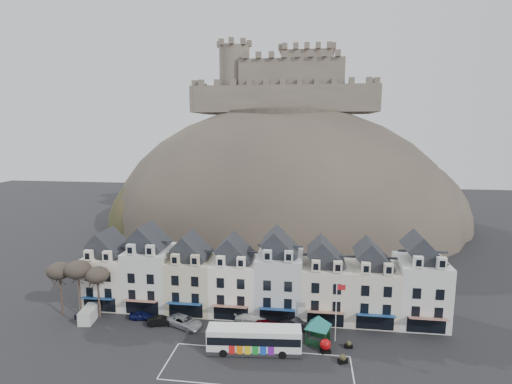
% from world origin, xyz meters
% --- Properties ---
extents(ground, '(300.00, 300.00, 0.00)m').
position_xyz_m(ground, '(0.00, 0.00, 0.00)').
color(ground, black).
rests_on(ground, ground).
extents(coach_bay_markings, '(22.00, 7.50, 0.01)m').
position_xyz_m(coach_bay_markings, '(2.00, 1.25, 0.00)').
color(coach_bay_markings, silver).
rests_on(coach_bay_markings, ground).
extents(townhouse_terrace, '(54.40, 9.35, 11.80)m').
position_xyz_m(townhouse_terrace, '(0.15, 15.97, 5.30)').
color(townhouse_terrace, white).
rests_on(townhouse_terrace, ground).
extents(castle_hill, '(100.00, 76.00, 68.00)m').
position_xyz_m(castle_hill, '(1.25, 68.95, 0.11)').
color(castle_hill, '#3C342E').
rests_on(castle_hill, ground).
extents(castle, '(50.20, 22.20, 22.00)m').
position_xyz_m(castle, '(0.51, 75.93, 40.19)').
color(castle, '#5F5548').
rests_on(castle, ground).
extents(tree_left_far, '(3.61, 3.61, 8.24)m').
position_xyz_m(tree_left_far, '(-29.00, 10.50, 6.90)').
color(tree_left_far, '#372D23').
rests_on(tree_left_far, ground).
extents(tree_left_mid, '(3.78, 3.78, 8.64)m').
position_xyz_m(tree_left_mid, '(-26.00, 10.50, 7.24)').
color(tree_left_mid, '#372D23').
rests_on(tree_left_mid, ground).
extents(tree_left_near, '(3.43, 3.43, 7.84)m').
position_xyz_m(tree_left_near, '(-23.00, 10.50, 6.55)').
color(tree_left_near, '#372D23').
rests_on(tree_left_near, ground).
extents(bus, '(11.95, 3.75, 3.32)m').
position_xyz_m(bus, '(1.11, 4.42, 1.83)').
color(bus, '#262628').
rests_on(bus, ground).
extents(bus_shelter, '(5.76, 5.76, 3.82)m').
position_xyz_m(bus_shelter, '(9.10, 7.76, 2.97)').
color(bus_shelter, black).
rests_on(bus_shelter, ground).
extents(red_buoy, '(1.43, 1.43, 1.72)m').
position_xyz_m(red_buoy, '(10.00, 5.65, 0.88)').
color(red_buoy, black).
rests_on(red_buoy, ground).
extents(flagpole, '(1.18, 0.12, 8.14)m').
position_xyz_m(flagpole, '(11.47, 8.48, 4.65)').
color(flagpole, silver).
rests_on(flagpole, ground).
extents(white_van, '(2.44, 4.41, 1.91)m').
position_xyz_m(white_van, '(-24.06, 9.50, 0.96)').
color(white_van, silver).
rests_on(white_van, ground).
extents(planter_west, '(1.27, 0.99, 1.13)m').
position_xyz_m(planter_west, '(12.00, 3.50, 0.55)').
color(planter_west, black).
rests_on(planter_west, ground).
extents(planter_east, '(1.05, 0.69, 0.99)m').
position_xyz_m(planter_east, '(13.00, 7.00, 0.47)').
color(planter_east, black).
rests_on(planter_east, ground).
extents(car_navy, '(3.68, 1.61, 1.23)m').
position_xyz_m(car_navy, '(-16.51, 10.76, 0.62)').
color(car_navy, '#0D1241').
rests_on(car_navy, ground).
extents(car_black, '(4.12, 2.21, 1.29)m').
position_xyz_m(car_black, '(-13.07, 9.50, 0.64)').
color(car_black, black).
rests_on(car_black, ground).
extents(car_silver, '(5.84, 4.44, 1.49)m').
position_xyz_m(car_silver, '(-9.60, 9.50, 0.75)').
color(car_silver, '#96989D').
rests_on(car_silver, ground).
extents(car_white, '(5.04, 2.77, 1.38)m').
position_xyz_m(car_white, '(-0.40, 12.00, 0.69)').
color(car_white, white).
rests_on(car_white, ground).
extents(car_maroon, '(4.69, 2.95, 1.49)m').
position_xyz_m(car_maroon, '(1.90, 10.11, 0.74)').
color(car_maroon, '#4E040B').
rests_on(car_maroon, ground).
extents(car_charcoal, '(4.36, 2.89, 1.36)m').
position_xyz_m(car_charcoal, '(6.00, 11.30, 0.68)').
color(car_charcoal, black).
rests_on(car_charcoal, ground).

